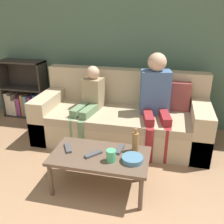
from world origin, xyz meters
The scene contains 12 objects.
wall_back centered at (0.00, 2.88, 1.30)m, with size 12.00×0.06×2.60m.
couch centered at (0.08, 2.29, 0.29)m, with size 2.14×0.86×0.86m.
bookshelf centered at (-1.56, 2.72, 0.33)m, with size 0.69×0.28×0.88m.
coffee_table centered at (0.07, 1.28, 0.33)m, with size 0.90×0.50×0.37m.
person_adult centered at (0.49, 2.21, 0.66)m, with size 0.42×0.65×1.14m.
person_child centered at (-0.32, 2.17, 0.54)m, with size 0.32×0.63×0.95m.
cup_near centered at (0.19, 1.20, 0.42)m, with size 0.08×0.08×0.11m.
tv_remote_0 centered at (0.23, 1.39, 0.38)m, with size 0.07×0.17×0.02m.
tv_remote_1 centered at (0.01, 1.26, 0.38)m, with size 0.15×0.16×0.02m.
tv_remote_2 centered at (-0.26, 1.31, 0.38)m, with size 0.13×0.17×0.02m.
snack_bowl centered at (0.37, 1.24, 0.39)m, with size 0.19×0.19×0.05m.
bottle centered at (0.37, 1.42, 0.46)m, with size 0.06×0.06×0.23m.
Camera 1 is at (0.61, -0.60, 1.63)m, focal length 40.00 mm.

